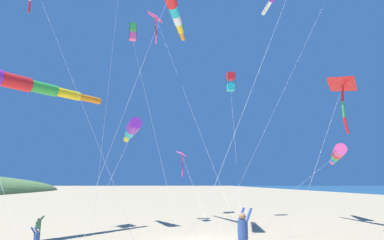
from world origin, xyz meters
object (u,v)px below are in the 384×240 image
object	(u,v)px
kite_windsock_long_streamer_right	(337,154)
kite_windsock_white_trailing	(175,13)
kite_windsock_red_high_left	(132,129)
kite_delta_small_distant	(156,17)
kite_box_orange_high_right	(231,82)
kite_windsock_purple_drifting	(24,84)
kite_box_long_streamer_left	(133,32)
person_child_grey_jacket	(38,228)
kite_delta_teal_far_right	(182,154)
person_adult_flyer	(243,233)
kite_delta_green_low_center	(343,85)

from	to	relation	value
kite_windsock_long_streamer_right	kite_windsock_white_trailing	size ratio (longest dim) A/B	1.04
kite_windsock_red_high_left	kite_delta_small_distant	xyz separation A→B (m)	(-0.83, -6.30, 11.65)
kite_delta_small_distant	kite_box_orange_high_right	xyz separation A→B (m)	(-6.66, 1.15, -6.60)
kite_windsock_purple_drifting	kite_box_orange_high_right	world-z (taller)	kite_box_orange_high_right
kite_windsock_red_high_left	kite_box_long_streamer_left	xyz separation A→B (m)	(0.53, -1.99, 7.99)
person_child_grey_jacket	kite_delta_teal_far_right	xyz separation A→B (m)	(-6.70, -7.66, 4.12)
person_child_grey_jacket	kite_windsock_long_streamer_right	bearing A→B (deg)	-155.59
kite_box_long_streamer_left	kite_box_orange_high_right	distance (m)	9.11
kite_delta_teal_far_right	kite_delta_small_distant	world-z (taller)	kite_delta_small_distant
kite_delta_teal_far_right	kite_box_orange_high_right	size ratio (longest dim) A/B	0.74
person_child_grey_jacket	kite_windsock_long_streamer_right	world-z (taller)	kite_windsock_long_streamer_right
kite_windsock_purple_drifting	kite_box_orange_high_right	distance (m)	16.32
kite_windsock_long_streamer_right	kite_box_long_streamer_left	xyz separation A→B (m)	(15.87, 1.26, 9.33)
person_adult_flyer	kite_box_orange_high_right	world-z (taller)	kite_box_orange_high_right
kite_box_long_streamer_left	kite_delta_green_low_center	size ratio (longest dim) A/B	1.76
kite_box_long_streamer_left	kite_delta_green_low_center	distance (m)	15.62
kite_windsock_white_trailing	kite_windsock_purple_drifting	xyz separation A→B (m)	(7.79, 1.62, -5.14)
kite_windsock_long_streamer_right	kite_delta_small_distant	distance (m)	19.71
kite_windsock_red_high_left	kite_windsock_white_trailing	world-z (taller)	kite_windsock_white_trailing
kite_windsock_red_high_left	kite_delta_small_distant	world-z (taller)	kite_delta_small_distant
kite_windsock_white_trailing	kite_delta_small_distant	xyz separation A→B (m)	(2.03, -9.53, 4.93)
kite_box_long_streamer_left	kite_windsock_red_high_left	bearing A→B (deg)	104.98
kite_box_orange_high_right	kite_windsock_long_streamer_right	bearing A→B (deg)	166.41
person_adult_flyer	kite_box_long_streamer_left	xyz separation A→B (m)	(6.09, -11.41, 13.22)
person_child_grey_jacket	kite_windsock_purple_drifting	size ratio (longest dim) A/B	0.12
kite_windsock_red_high_left	kite_windsock_purple_drifting	bearing A→B (deg)	44.48
person_child_grey_jacket	kite_box_long_streamer_left	size ratio (longest dim) A/B	0.08
kite_windsock_red_high_left	kite_windsock_purple_drifting	xyz separation A→B (m)	(4.94, 4.85, 1.58)
person_adult_flyer	kite_windsock_red_high_left	world-z (taller)	kite_windsock_red_high_left
kite_windsock_white_trailing	kite_delta_teal_far_right	distance (m)	9.95
kite_delta_small_distant	kite_box_orange_high_right	bearing A→B (deg)	170.24
kite_windsock_white_trailing	kite_box_long_streamer_left	bearing A→B (deg)	-57.01
kite_delta_small_distant	kite_windsock_white_trailing	bearing A→B (deg)	102.04
person_child_grey_jacket	kite_windsock_white_trailing	size ratio (longest dim) A/B	0.09
kite_windsock_red_high_left	kite_delta_small_distant	size ratio (longest dim) A/B	0.43
person_adult_flyer	person_child_grey_jacket	size ratio (longest dim) A/B	1.55
kite_windsock_white_trailing	kite_delta_green_low_center	distance (m)	10.63
kite_windsock_long_streamer_right	kite_windsock_purple_drifting	xyz separation A→B (m)	(20.28, 8.10, 2.92)
kite_box_orange_high_right	kite_windsock_white_trailing	bearing A→B (deg)	61.07
kite_delta_teal_far_right	kite_box_long_streamer_left	xyz separation A→B (m)	(3.87, 0.43, 9.45)
kite_windsock_long_streamer_right	kite_windsock_white_trailing	bearing A→B (deg)	27.45
person_adult_flyer	kite_delta_small_distant	size ratio (longest dim) A/B	0.10
kite_delta_teal_far_right	kite_windsock_purple_drifting	world-z (taller)	kite_windsock_purple_drifting
kite_windsock_red_high_left	kite_delta_teal_far_right	bearing A→B (deg)	-143.98
kite_windsock_purple_drifting	kite_box_orange_high_right	size ratio (longest dim) A/B	0.84
kite_windsock_red_high_left	kite_delta_small_distant	distance (m)	13.27
kite_windsock_red_high_left	kite_box_orange_high_right	size ratio (longest dim) A/B	0.66
kite_windsock_long_streamer_right	kite_box_orange_high_right	distance (m)	10.30
person_child_grey_jacket	kite_windsock_white_trailing	distance (m)	13.93
kite_windsock_red_high_left	kite_windsock_white_trailing	distance (m)	7.98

